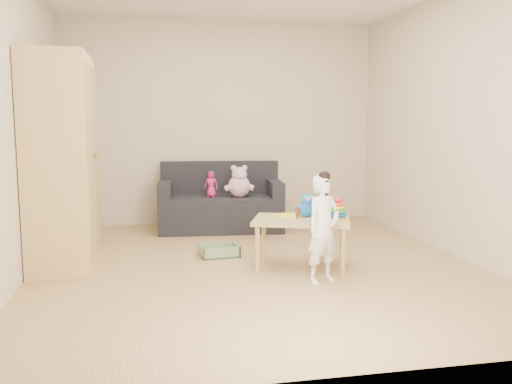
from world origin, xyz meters
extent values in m
plane|color=tan|center=(0.00, 0.00, 0.00)|extent=(4.50, 4.50, 0.00)
plane|color=beige|center=(0.00, 2.25, 1.30)|extent=(4.00, 0.00, 4.00)
plane|color=beige|center=(0.00, -2.25, 1.30)|extent=(4.00, 0.00, 4.00)
plane|color=beige|center=(-2.00, 0.00, 1.30)|extent=(0.00, 4.50, 4.50)
plane|color=beige|center=(2.00, 0.00, 1.30)|extent=(0.00, 4.50, 4.50)
cube|color=#E4B97D|center=(-1.72, 0.39, 0.96)|extent=(0.53, 1.06, 1.92)
cube|color=black|center=(-0.10, 1.70, 0.21)|extent=(1.54, 0.87, 0.41)
cube|color=tan|center=(0.39, -0.14, 0.22)|extent=(0.99, 0.80, 0.45)
imported|color=white|center=(0.44, -0.63, 0.44)|extent=(0.38, 0.33, 0.87)
imported|color=#C0246A|center=(-0.22, 1.65, 0.57)|extent=(0.18, 0.14, 0.31)
cylinder|color=#DFBC0B|center=(0.70, -0.22, 0.46)|extent=(0.15, 0.15, 0.02)
cylinder|color=silver|center=(0.70, -0.22, 0.55)|extent=(0.02, 0.02, 0.18)
torus|color=#0C44C0|center=(0.70, -0.22, 0.48)|extent=(0.16, 0.16, 0.04)
torus|color=green|center=(0.70, -0.22, 0.52)|extent=(0.14, 0.14, 0.04)
torus|color=#C6D70B|center=(0.70, -0.22, 0.55)|extent=(0.13, 0.13, 0.03)
torus|color=#F2450C|center=(0.70, -0.22, 0.59)|extent=(0.11, 0.11, 0.03)
torus|color=red|center=(0.70, -0.22, 0.62)|extent=(0.09, 0.09, 0.03)
cylinder|color=black|center=(0.65, -0.05, 0.54)|extent=(0.08, 0.08, 0.19)
cylinder|color=black|center=(0.65, -0.05, 0.65)|extent=(0.04, 0.04, 0.05)
cylinder|color=black|center=(0.65, -0.05, 0.68)|extent=(0.05, 0.05, 0.02)
cube|color=#F4FF1A|center=(0.30, 0.02, 0.46)|extent=(0.19, 0.19, 0.01)
camera|label=1|loc=(-0.96, -4.78, 1.32)|focal=38.00mm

